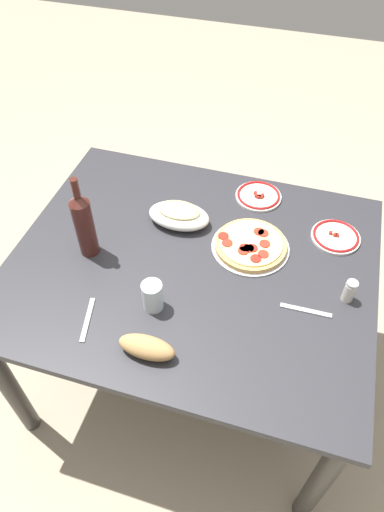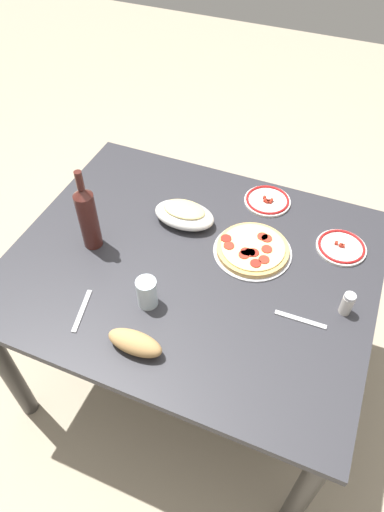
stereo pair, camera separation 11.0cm
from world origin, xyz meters
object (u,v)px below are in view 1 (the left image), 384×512
Objects in this scene: dining_table at (192,281)px; bread_loaf at (147,347)px; baked_pasta_dish at (179,215)px; pepperoni_pizza at (251,245)px; water_glass at (153,296)px; wine_bottle at (84,224)px; side_plate_far at (336,236)px; side_plate_near at (258,196)px; spice_shaker at (350,291)px.

bread_loaf is (-0.02, -0.40, 0.14)m from dining_table.
baked_pasta_dish is 0.59m from bread_loaf.
water_glass is (-0.25, -0.35, 0.04)m from pepperoni_pizza.
dining_table is 0.29m from water_glass.
wine_bottle is 0.93m from side_plate_far.
pepperoni_pizza is at bearing 68.19° from bread_loaf.
wine_bottle is 1.82× the size of side_plate_far.
wine_bottle reaches higher than baked_pasta_dish.
wine_bottle is 0.73m from side_plate_near.
pepperoni_pizza is 0.30m from baked_pasta_dish.
bread_loaf is (-0.18, -0.82, 0.03)m from side_plate_near.
spice_shaker reaches higher than baked_pasta_dish.
pepperoni_pizza is (0.19, 0.13, 0.12)m from dining_table.
dining_table is 7.26× the size of bread_loaf.
spice_shaker reaches higher than bread_loaf.
wine_bottle reaches higher than water_glass.
baked_pasta_dish reaches higher than pepperoni_pizza.
pepperoni_pizza is 0.39m from spice_shaker.
side_plate_far is 1.02× the size of bread_loaf.
bread_loaf is (0.04, -0.17, -0.02)m from water_glass.
spice_shaker is at bearing -47.65° from side_plate_near.
side_plate_near is (0.27, 0.24, -0.03)m from baked_pasta_dish.
side_plate_near is 1.05× the size of bread_loaf.
dining_table is at bearing 73.76° from water_glass.
pepperoni_pizza is 1.57× the size of side_plate_far.
side_plate_near is at bearing 77.31° from bread_loaf.
wine_bottle reaches higher than pepperoni_pizza.
side_plate_near is at bearing 132.35° from spice_shaker.
baked_pasta_dish is 0.37m from wine_bottle.
baked_pasta_dish reaches higher than side_plate_far.
baked_pasta_dish is at bearing 95.85° from water_glass.
dining_table is 0.57m from spice_shaker.
baked_pasta_dish is at bearing 163.83° from spice_shaker.
side_plate_far is (0.33, -0.15, -0.00)m from side_plate_near.
wine_bottle is at bearing -161.73° from pepperoni_pizza.
pepperoni_pizza reaches higher than side_plate_far.
pepperoni_pizza is 1.61× the size of bread_loaf.
baked_pasta_dish is 1.30× the size of side_plate_far.
water_glass reaches higher than spice_shaker.
spice_shaker is (0.92, 0.05, -0.10)m from wine_bottle.
bread_loaf is (-0.21, -0.53, 0.02)m from pepperoni_pizza.
water_glass reaches higher than pepperoni_pizza.
spice_shaker is (0.55, -0.01, 0.15)m from dining_table.
side_plate_near is (-0.03, 0.29, -0.01)m from pepperoni_pizza.
wine_bottle is at bearing -138.50° from side_plate_near.
water_glass is 0.18m from bread_loaf.
side_plate_near is 0.58m from spice_shaker.
wine_bottle reaches higher than side_plate_far.
side_plate_near is (0.16, 0.42, 0.12)m from dining_table.
wine_bottle is 3.02× the size of water_glass.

